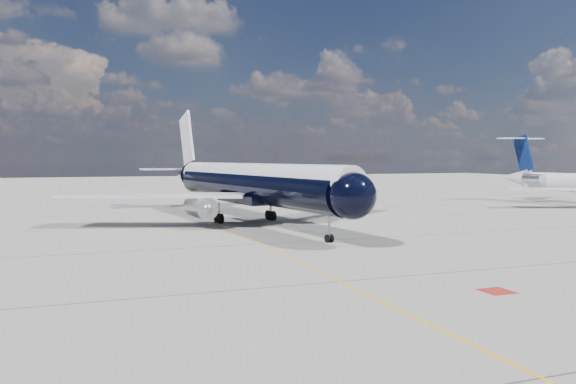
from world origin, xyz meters
The scene contains 4 objects.
ground centered at (0.00, 30.00, 0.00)m, with size 320.00×320.00×0.00m, color gray.
taxiway_centerline centered at (0.00, 25.00, 0.00)m, with size 0.16×160.00×0.01m, color #F2AC0C.
red_marking centered at (6.80, -10.00, 0.00)m, with size 1.60×1.60×0.01m, color maroon.
main_airliner centered at (3.33, 26.16, 4.31)m, with size 39.17×48.01×13.88m.
Camera 1 is at (-13.68, -33.64, 7.02)m, focal length 35.00 mm.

